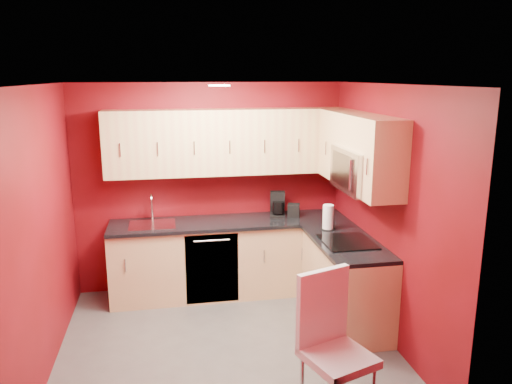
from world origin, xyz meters
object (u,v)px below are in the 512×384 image
object	(u,v)px
sink	(152,221)
coffee_maker	(278,204)
microwave	(361,170)
dining_chair	(338,350)
paper_towel	(328,217)
napkin_holder	(294,210)

from	to	relation	value
sink	coffee_maker	world-z (taller)	sink
microwave	sink	bearing A→B (deg)	154.40
dining_chair	microwave	bearing A→B (deg)	44.11
sink	paper_towel	bearing A→B (deg)	-15.75
napkin_holder	dining_chair	size ratio (longest dim) A/B	0.13
coffee_maker	paper_towel	bearing A→B (deg)	-43.48
sink	dining_chair	xyz separation A→B (m)	(1.40, -2.40, -0.38)
paper_towel	dining_chair	distance (m)	1.99
coffee_maker	dining_chair	bearing A→B (deg)	-81.02
sink	dining_chair	world-z (taller)	sink
sink	microwave	bearing A→B (deg)	-25.60
sink	coffee_maker	size ratio (longest dim) A/B	1.76
microwave	coffee_maker	distance (m)	1.37
sink	napkin_holder	bearing A→B (deg)	0.72
napkin_holder	dining_chair	xyz separation A→B (m)	(-0.28, -2.42, -0.42)
microwave	dining_chair	world-z (taller)	microwave
microwave	napkin_holder	bearing A→B (deg)	112.14
microwave	paper_towel	distance (m)	0.78
microwave	paper_towel	size ratio (longest dim) A/B	2.74
napkin_holder	coffee_maker	bearing A→B (deg)	166.52
dining_chair	napkin_holder	bearing A→B (deg)	63.96
sink	napkin_holder	xyz separation A→B (m)	(1.68, 0.02, 0.04)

